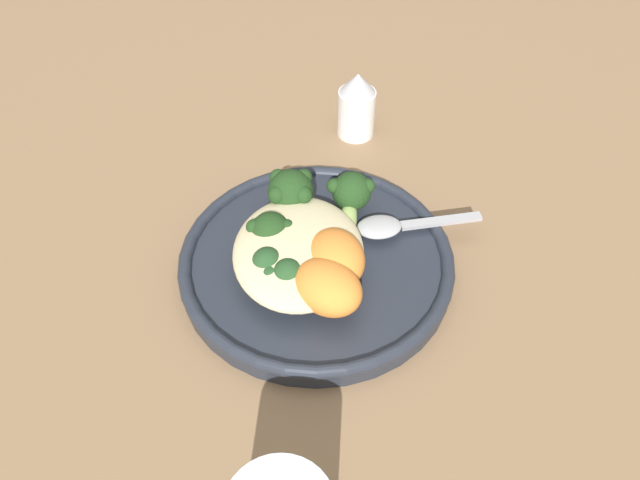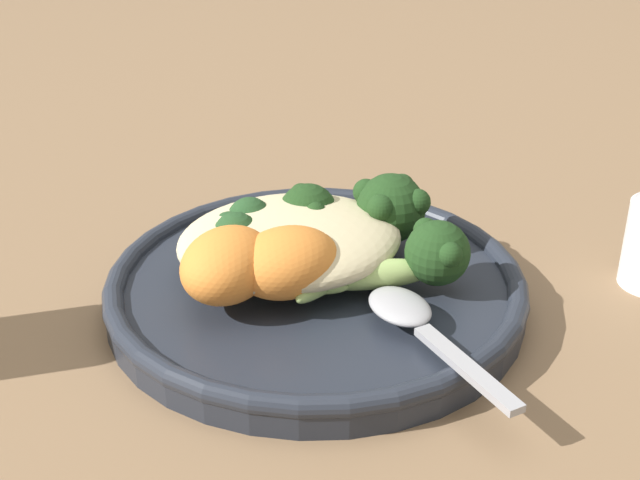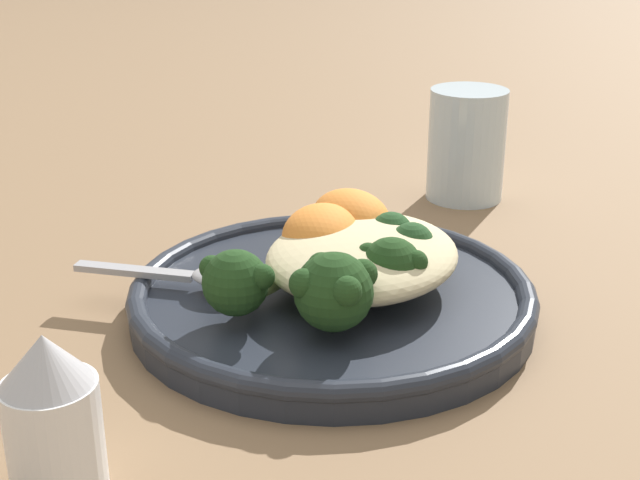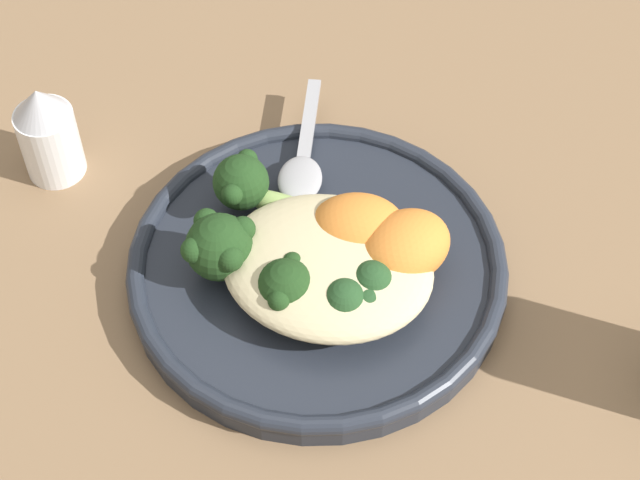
{
  "view_description": "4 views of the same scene",
  "coord_description": "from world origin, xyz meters",
  "px_view_note": "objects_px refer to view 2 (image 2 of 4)",
  "views": [
    {
      "loc": [
        -0.36,
        0.01,
        0.42
      ],
      "look_at": [
        -0.0,
        0.01,
        0.04
      ],
      "focal_mm": 35.0,
      "sensor_mm": 36.0,
      "label": 1
    },
    {
      "loc": [
        -0.14,
        -0.4,
        0.27
      ],
      "look_at": [
        -0.0,
        0.01,
        0.05
      ],
      "focal_mm": 50.0,
      "sensor_mm": 36.0,
      "label": 2
    },
    {
      "loc": [
        0.44,
        0.19,
        0.24
      ],
      "look_at": [
        -0.01,
        0.0,
        0.04
      ],
      "focal_mm": 50.0,
      "sensor_mm": 36.0,
      "label": 3
    },
    {
      "loc": [
        -0.11,
        0.4,
        0.55
      ],
      "look_at": [
        -0.0,
        0.01,
        0.03
      ],
      "focal_mm": 60.0,
      "sensor_mm": 36.0,
      "label": 4
    }
  ],
  "objects_px": {
    "plate": "(321,287)",
    "broccoli_stalk_2": "(310,222)",
    "quinoa_mound": "(290,240)",
    "broccoli_stalk_1": "(381,218)",
    "broccoli_stalk_3": "(249,265)",
    "sweet_potato_chunk_0": "(289,265)",
    "kale_tuft": "(249,233)",
    "broccoli_stalk_0": "(421,258)",
    "sweet_potato_chunk_1": "(228,265)",
    "spoon": "(412,318)"
  },
  "relations": [
    {
      "from": "plate",
      "to": "broccoli_stalk_2",
      "type": "xyz_separation_m",
      "value": [
        0.0,
        0.03,
        0.03
      ]
    },
    {
      "from": "plate",
      "to": "kale_tuft",
      "type": "xyz_separation_m",
      "value": [
        -0.03,
        0.03,
        0.03
      ]
    },
    {
      "from": "broccoli_stalk_0",
      "to": "sweet_potato_chunk_0",
      "type": "distance_m",
      "value": 0.07
    },
    {
      "from": "sweet_potato_chunk_1",
      "to": "spoon",
      "type": "distance_m",
      "value": 0.1
    },
    {
      "from": "broccoli_stalk_2",
      "to": "sweet_potato_chunk_1",
      "type": "relative_size",
      "value": 1.5
    },
    {
      "from": "plate",
      "to": "broccoli_stalk_0",
      "type": "xyz_separation_m",
      "value": [
        0.05,
        -0.03,
        0.03
      ]
    },
    {
      "from": "plate",
      "to": "broccoli_stalk_0",
      "type": "relative_size",
      "value": 2.69
    },
    {
      "from": "broccoli_stalk_2",
      "to": "broccoli_stalk_3",
      "type": "relative_size",
      "value": 1.22
    },
    {
      "from": "sweet_potato_chunk_1",
      "to": "broccoli_stalk_0",
      "type": "bearing_deg",
      "value": -11.91
    },
    {
      "from": "plate",
      "to": "broccoli_stalk_2",
      "type": "distance_m",
      "value": 0.04
    },
    {
      "from": "broccoli_stalk_0",
      "to": "sweet_potato_chunk_0",
      "type": "xyz_separation_m",
      "value": [
        -0.07,
        0.01,
        0.0
      ]
    },
    {
      "from": "quinoa_mound",
      "to": "sweet_potato_chunk_1",
      "type": "bearing_deg",
      "value": -150.53
    },
    {
      "from": "broccoli_stalk_3",
      "to": "sweet_potato_chunk_1",
      "type": "relative_size",
      "value": 1.23
    },
    {
      "from": "kale_tuft",
      "to": "spoon",
      "type": "relative_size",
      "value": 0.41
    },
    {
      "from": "broccoli_stalk_2",
      "to": "spoon",
      "type": "height_order",
      "value": "broccoli_stalk_2"
    },
    {
      "from": "broccoli_stalk_1",
      "to": "spoon",
      "type": "relative_size",
      "value": 0.9
    },
    {
      "from": "broccoli_stalk_0",
      "to": "broccoli_stalk_3",
      "type": "height_order",
      "value": "broccoli_stalk_0"
    },
    {
      "from": "sweet_potato_chunk_0",
      "to": "spoon",
      "type": "distance_m",
      "value": 0.07
    },
    {
      "from": "broccoli_stalk_0",
      "to": "kale_tuft",
      "type": "xyz_separation_m",
      "value": [
        -0.08,
        0.06,
        -0.0
      ]
    },
    {
      "from": "broccoli_stalk_2",
      "to": "kale_tuft",
      "type": "bearing_deg",
      "value": 103.1
    },
    {
      "from": "broccoli_stalk_1",
      "to": "broccoli_stalk_2",
      "type": "xyz_separation_m",
      "value": [
        -0.04,
        0.02,
        -0.0
      ]
    },
    {
      "from": "sweet_potato_chunk_0",
      "to": "broccoli_stalk_2",
      "type": "bearing_deg",
      "value": 60.1
    },
    {
      "from": "broccoli_stalk_1",
      "to": "broccoli_stalk_0",
      "type": "bearing_deg",
      "value": -123.33
    },
    {
      "from": "broccoli_stalk_1",
      "to": "plate",
      "type": "bearing_deg",
      "value": 161.92
    },
    {
      "from": "quinoa_mound",
      "to": "broccoli_stalk_2",
      "type": "distance_m",
      "value": 0.02
    },
    {
      "from": "quinoa_mound",
      "to": "broccoli_stalk_1",
      "type": "distance_m",
      "value": 0.06
    },
    {
      "from": "plate",
      "to": "spoon",
      "type": "xyz_separation_m",
      "value": [
        0.03,
        -0.07,
        0.01
      ]
    },
    {
      "from": "quinoa_mound",
      "to": "broccoli_stalk_0",
      "type": "bearing_deg",
      "value": -36.79
    },
    {
      "from": "broccoli_stalk_0",
      "to": "sweet_potato_chunk_1",
      "type": "xyz_separation_m",
      "value": [
        -0.1,
        0.02,
        0.0
      ]
    },
    {
      "from": "broccoli_stalk_1",
      "to": "sweet_potato_chunk_1",
      "type": "distance_m",
      "value": 0.1
    },
    {
      "from": "broccoli_stalk_2",
      "to": "broccoli_stalk_3",
      "type": "xyz_separation_m",
      "value": [
        -0.05,
        -0.03,
        -0.0
      ]
    },
    {
      "from": "kale_tuft",
      "to": "sweet_potato_chunk_0",
      "type": "bearing_deg",
      "value": -78.81
    },
    {
      "from": "broccoli_stalk_1",
      "to": "sweet_potato_chunk_1",
      "type": "height_order",
      "value": "broccoli_stalk_1"
    },
    {
      "from": "broccoli_stalk_1",
      "to": "broccoli_stalk_2",
      "type": "relative_size",
      "value": 1.17
    },
    {
      "from": "plate",
      "to": "broccoli_stalk_0",
      "type": "height_order",
      "value": "broccoli_stalk_0"
    },
    {
      "from": "plate",
      "to": "broccoli_stalk_1",
      "type": "xyz_separation_m",
      "value": [
        0.04,
        0.02,
        0.03
      ]
    },
    {
      "from": "broccoli_stalk_0",
      "to": "kale_tuft",
      "type": "bearing_deg",
      "value": 152.26
    },
    {
      "from": "quinoa_mound",
      "to": "broccoli_stalk_1",
      "type": "height_order",
      "value": "broccoli_stalk_1"
    },
    {
      "from": "broccoli_stalk_3",
      "to": "sweet_potato_chunk_0",
      "type": "xyz_separation_m",
      "value": [
        0.02,
        -0.02,
        0.01
      ]
    },
    {
      "from": "quinoa_mound",
      "to": "spoon",
      "type": "relative_size",
      "value": 1.11
    },
    {
      "from": "quinoa_mound",
      "to": "broccoli_stalk_0",
      "type": "height_order",
      "value": "broccoli_stalk_0"
    },
    {
      "from": "kale_tuft",
      "to": "spoon",
      "type": "xyz_separation_m",
      "value": [
        0.06,
        -0.1,
        -0.01
      ]
    },
    {
      "from": "kale_tuft",
      "to": "quinoa_mound",
      "type": "bearing_deg",
      "value": -34.66
    },
    {
      "from": "quinoa_mound",
      "to": "broccoli_stalk_2",
      "type": "bearing_deg",
      "value": 42.94
    },
    {
      "from": "kale_tuft",
      "to": "sweet_potato_chunk_1",
      "type": "bearing_deg",
      "value": -119.8
    },
    {
      "from": "plate",
      "to": "kale_tuft",
      "type": "bearing_deg",
      "value": 139.81
    },
    {
      "from": "plate",
      "to": "kale_tuft",
      "type": "relative_size",
      "value": 5.01
    },
    {
      "from": "sweet_potato_chunk_1",
      "to": "kale_tuft",
      "type": "height_order",
      "value": "sweet_potato_chunk_1"
    },
    {
      "from": "quinoa_mound",
      "to": "broccoli_stalk_3",
      "type": "height_order",
      "value": "quinoa_mound"
    },
    {
      "from": "sweet_potato_chunk_1",
      "to": "kale_tuft",
      "type": "distance_m",
      "value": 0.04
    }
  ]
}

